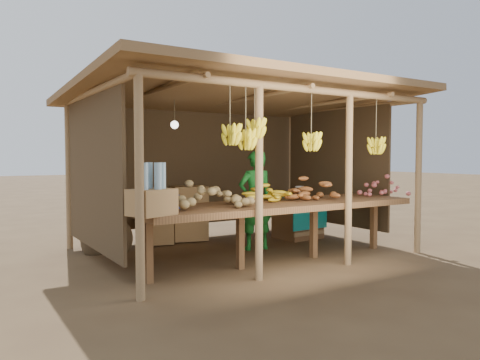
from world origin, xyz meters
TOP-DOWN VIEW (x-y plane):
  - ground at (0.00, 0.00)m, footprint 60.00×60.00m
  - stall_structure at (0.01, -0.06)m, footprint 4.70×3.50m
  - counter at (0.00, -0.95)m, footprint 3.90×1.05m
  - potato_heap at (-1.07, -0.96)m, footprint 1.10×0.76m
  - sweet_potato_heap at (0.61, -0.92)m, footprint 0.97×0.62m
  - onion_heap at (1.90, -1.02)m, footprint 0.72×0.44m
  - banana_pile at (-0.08, -0.77)m, footprint 0.74×0.53m
  - tomato_basin at (-1.54, -0.75)m, footprint 0.42×0.42m
  - bottle_box at (-1.90, -1.31)m, footprint 0.51×0.46m
  - vendor at (0.24, -0.05)m, footprint 0.58×0.42m
  - tarp_crate at (1.40, 0.36)m, footprint 0.80×0.71m
  - carton_stack at (-0.48, 1.13)m, footprint 1.26×0.58m
  - burlap_sacks at (-1.70, 0.93)m, footprint 0.75×0.40m

SIDE VIEW (x-z plane):
  - ground at x=0.00m, z-range 0.00..0.00m
  - burlap_sacks at x=-1.70m, z-range -0.03..0.50m
  - tarp_crate at x=1.40m, z-range -0.08..0.83m
  - carton_stack at x=-0.48m, z-range -0.05..0.83m
  - counter at x=0.00m, z-range 0.34..1.14m
  - vendor at x=0.24m, z-range 0.00..1.49m
  - tomato_basin at x=-1.54m, z-range 0.78..1.00m
  - banana_pile at x=-0.08m, z-range 0.80..1.15m
  - onion_heap at x=1.90m, z-range 0.80..1.15m
  - sweet_potato_heap at x=0.61m, z-range 0.80..1.16m
  - potato_heap at x=-1.07m, z-range 0.80..1.17m
  - bottle_box at x=-1.90m, z-range 0.74..1.28m
  - stall_structure at x=0.01m, z-range 0.70..3.13m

